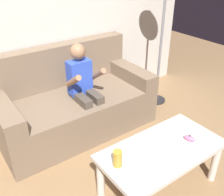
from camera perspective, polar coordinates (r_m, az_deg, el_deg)
The scene contains 7 objects.
wall_back at distance 2.76m, azimuth -17.94°, elevation 18.72°, with size 4.07×0.05×2.50m, color beige.
couch at distance 2.81m, azimuth -8.56°, elevation -0.97°, with size 1.60×0.80×0.86m.
person_seated_on_couch at distance 2.57m, azimuth -6.07°, elevation 2.51°, with size 0.32×0.39×0.95m.
coffee_table at distance 2.07m, azimuth 10.81°, elevation -12.21°, with size 0.96×0.50×0.41m.
game_remote_white_near_edge at distance 1.98m, azimuth 7.59°, elevation -11.30°, with size 0.05×0.14×0.03m.
nunchuk_pink at distance 2.15m, azimuth 16.58°, elevation -8.44°, with size 0.07×0.10×0.05m.
soda_can at distance 1.83m, azimuth 1.21°, elevation -13.09°, with size 0.07×0.07×0.12m, color #B78C2D.
Camera 1 is at (-0.86, -0.94, 1.70)m, focal length 41.80 mm.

